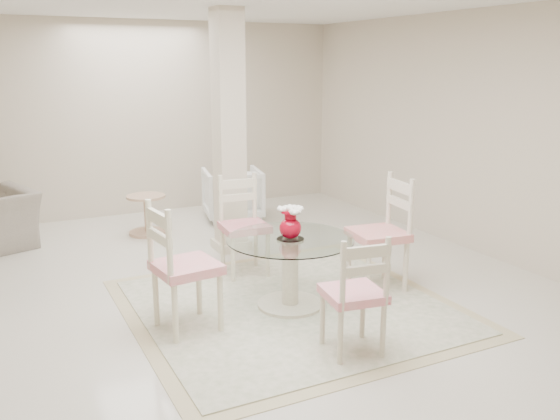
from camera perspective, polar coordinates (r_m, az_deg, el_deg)
name	(u,v)px	position (r m, az deg, el deg)	size (l,w,h in m)	color
ground	(234,293)	(5.68, -4.49, -7.98)	(7.00, 7.00, 0.00)	beige
room_shell	(230,94)	(5.27, -4.88, 11.06)	(6.02, 7.02, 2.71)	beige
column	(229,133)	(6.70, -4.94, 7.35)	(0.30, 0.30, 2.70)	beige
area_rug	(290,306)	(5.36, 0.97, -9.24)	(2.76, 2.76, 0.02)	tan
dining_table	(290,273)	(5.24, 0.98, -6.04)	(1.11, 1.11, 0.64)	beige
red_vase	(291,221)	(5.10, 1.05, -1.11)	(0.22, 0.21, 0.29)	#AA051A
dining_chair_east	(386,224)	(5.69, 10.13, -1.37)	(0.54, 0.54, 1.21)	beige
dining_chair_north	(242,218)	(6.04, -3.67, -0.74)	(0.48, 0.48, 1.12)	#F0E6C5
dining_chair_west	(177,258)	(4.75, -9.89, -4.59)	(0.53, 0.53, 1.19)	#F0E8C5
dining_chair_south	(357,287)	(4.35, 7.44, -7.35)	(0.47, 0.47, 1.04)	beige
armchair_white	(233,194)	(8.23, -4.59, 1.58)	(0.76, 0.78, 0.71)	white
side_table	(147,216)	(7.67, -12.69, -0.59)	(0.48, 0.48, 0.50)	tan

